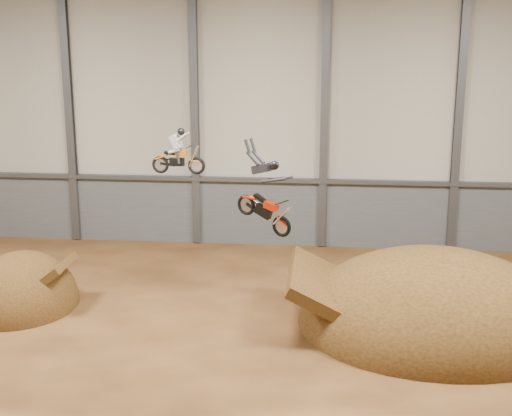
# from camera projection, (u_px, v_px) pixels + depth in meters

# --- Properties ---
(floor) EXTENTS (40.00, 40.00, 0.00)m
(floor) POSITION_uv_depth(u_px,v_px,m) (218.00, 375.00, 23.86)
(floor) COLOR #452812
(floor) RESTS_ON ground
(back_wall) EXTENTS (40.00, 0.10, 14.00)m
(back_wall) POSITION_uv_depth(u_px,v_px,m) (259.00, 113.00, 36.58)
(back_wall) COLOR #B9B5A4
(back_wall) RESTS_ON ground
(lower_band_back) EXTENTS (39.80, 0.18, 3.50)m
(lower_band_back) POSITION_uv_depth(u_px,v_px,m) (259.00, 212.00, 37.79)
(lower_band_back) COLOR #54575B
(lower_band_back) RESTS_ON ground
(steel_rail) EXTENTS (39.80, 0.35, 0.20)m
(steel_rail) POSITION_uv_depth(u_px,v_px,m) (259.00, 180.00, 37.20)
(steel_rail) COLOR #47494F
(steel_rail) RESTS_ON lower_band_back
(steel_column_1) EXTENTS (0.40, 0.36, 13.90)m
(steel_column_1) POSITION_uv_depth(u_px,v_px,m) (69.00, 111.00, 37.32)
(steel_column_1) COLOR #47494F
(steel_column_1) RESTS_ON ground
(steel_column_2) EXTENTS (0.40, 0.36, 13.90)m
(steel_column_2) POSITION_uv_depth(u_px,v_px,m) (195.00, 113.00, 36.70)
(steel_column_2) COLOR #47494F
(steel_column_2) RESTS_ON ground
(steel_column_3) EXTENTS (0.40, 0.36, 13.90)m
(steel_column_3) POSITION_uv_depth(u_px,v_px,m) (324.00, 114.00, 36.08)
(steel_column_3) COLOR #47494F
(steel_column_3) RESTS_ON ground
(steel_column_4) EXTENTS (0.40, 0.36, 13.90)m
(steel_column_4) POSITION_uv_depth(u_px,v_px,m) (459.00, 116.00, 35.45)
(steel_column_4) COLOR #47494F
(steel_column_4) RESTS_ON ground
(takeoff_ramp) EXTENTS (4.60, 5.31, 4.60)m
(takeoff_ramp) POSITION_uv_depth(u_px,v_px,m) (22.00, 306.00, 29.76)
(takeoff_ramp) COLOR #36210D
(takeoff_ramp) RESTS_ON ground
(landing_ramp) EXTENTS (10.48, 9.27, 6.04)m
(landing_ramp) POSITION_uv_depth(u_px,v_px,m) (433.00, 327.00, 27.70)
(landing_ramp) COLOR #36210D
(landing_ramp) RESTS_ON ground
(fmx_rider_a) EXTENTS (2.34, 1.15, 2.04)m
(fmx_rider_a) POSITION_uv_depth(u_px,v_px,m) (178.00, 149.00, 28.06)
(fmx_rider_a) COLOR #C05D12
(fmx_rider_b) EXTENTS (3.64, 2.65, 3.45)m
(fmx_rider_b) POSITION_uv_depth(u_px,v_px,m) (261.00, 187.00, 23.97)
(fmx_rider_b) COLOR red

